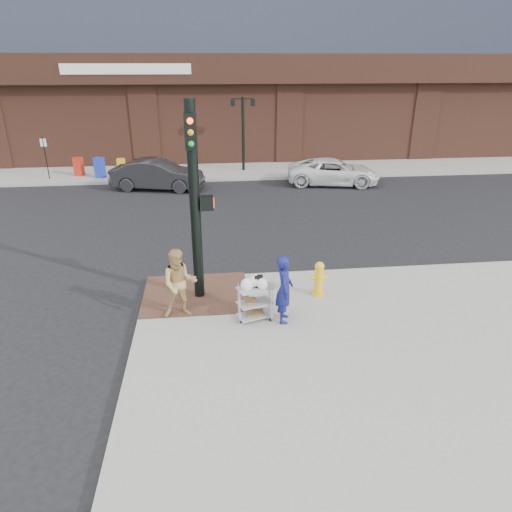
{
  "coord_description": "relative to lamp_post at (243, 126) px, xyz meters",
  "views": [
    {
      "loc": [
        -0.21,
        -10.11,
        5.9
      ],
      "look_at": [
        1.01,
        0.72,
        1.25
      ],
      "focal_mm": 32.0,
      "sensor_mm": 36.0,
      "label": 1
    }
  ],
  "objects": [
    {
      "name": "fire_hydrant",
      "position": [
        0.65,
        -15.52,
        -1.98
      ],
      "size": [
        0.45,
        0.32,
        0.96
      ],
      "color": "yellow",
      "rests_on": "sidewalk_near"
    },
    {
      "name": "sidewalk_far",
      "position": [
        10.5,
        16.0,
        -2.54
      ],
      "size": [
        65.0,
        36.0,
        0.15
      ],
      "primitive_type": "cube",
      "color": "gray",
      "rests_on": "ground"
    },
    {
      "name": "woman_blue",
      "position": [
        -0.49,
        -16.71,
        -1.63
      ],
      "size": [
        0.5,
        0.67,
        1.68
      ],
      "primitive_type": "imported",
      "rotation": [
        0.0,
        0.0,
        1.4
      ],
      "color": "navy",
      "rests_on": "sidewalk_near"
    },
    {
      "name": "newsbox_red",
      "position": [
        -9.07,
        -0.41,
        -1.96
      ],
      "size": [
        0.53,
        0.51,
        1.01
      ],
      "primitive_type": "cube",
      "rotation": [
        0.0,
        0.0,
        -0.36
      ],
      "color": "red",
      "rests_on": "sidewalk_far"
    },
    {
      "name": "lamp_post",
      "position": [
        0.0,
        0.0,
        0.0
      ],
      "size": [
        1.32,
        0.22,
        4.0
      ],
      "color": "black",
      "rests_on": "sidewalk_far"
    },
    {
      "name": "utility_cart",
      "position": [
        -1.17,
        -16.56,
        -1.95
      ],
      "size": [
        0.92,
        0.68,
        1.13
      ],
      "color": "#9D9EA2",
      "rests_on": "sidewalk_near"
    },
    {
      "name": "newsbox_blue",
      "position": [
        -7.83,
        -0.99,
        -1.93
      ],
      "size": [
        0.56,
        0.53,
        1.08
      ],
      "primitive_type": "cube",
      "rotation": [
        0.0,
        0.0,
        -0.31
      ],
      "color": "#1D34BE",
      "rests_on": "sidewalk_far"
    },
    {
      "name": "brick_curb_ramp",
      "position": [
        -2.6,
        -15.1,
        -2.46
      ],
      "size": [
        2.8,
        2.4,
        0.01
      ],
      "primitive_type": "cube",
      "color": "#492D22",
      "rests_on": "sidewalk_near"
    },
    {
      "name": "ground",
      "position": [
        -2.0,
        -16.0,
        -2.62
      ],
      "size": [
        220.0,
        220.0,
        0.0
      ],
      "primitive_type": "plane",
      "color": "black",
      "rests_on": "ground"
    },
    {
      "name": "parking_sign",
      "position": [
        -10.5,
        -1.0,
        -1.37
      ],
      "size": [
        0.05,
        0.05,
        2.2
      ],
      "primitive_type": "cylinder",
      "color": "black",
      "rests_on": "sidewalk_far"
    },
    {
      "name": "pedestrian_tan",
      "position": [
        -2.94,
        -16.21,
        -1.6
      ],
      "size": [
        0.9,
        0.74,
        1.74
      ],
      "primitive_type": "imported",
      "rotation": [
        0.0,
        0.0,
        0.09
      ],
      "color": "tan",
      "rests_on": "sidewalk_near"
    },
    {
      "name": "traffic_signal_pole",
      "position": [
        -2.48,
        -15.23,
        0.21
      ],
      "size": [
        0.61,
        0.51,
        5.0
      ],
      "color": "black",
      "rests_on": "sidewalk_near"
    },
    {
      "name": "sedan_dark",
      "position": [
        -4.57,
        -3.3,
        -1.88
      ],
      "size": [
        4.74,
        2.52,
        1.49
      ],
      "primitive_type": "imported",
      "rotation": [
        0.0,
        0.0,
        1.35
      ],
      "color": "black",
      "rests_on": "ground"
    },
    {
      "name": "newsbox_yellow",
      "position": [
        -6.75,
        -0.64,
        -2.0
      ],
      "size": [
        0.41,
        0.37,
        0.93
      ],
      "primitive_type": "cube",
      "rotation": [
        0.0,
        0.0,
        -0.05
      ],
      "color": "gold",
      "rests_on": "sidewalk_far"
    },
    {
      "name": "minivan_white",
      "position": [
        4.39,
        -3.28,
        -1.96
      ],
      "size": [
        5.07,
        3.05,
        1.32
      ],
      "primitive_type": "imported",
      "rotation": [
        0.0,
        0.0,
        1.38
      ],
      "color": "white",
      "rests_on": "ground"
    }
  ]
}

